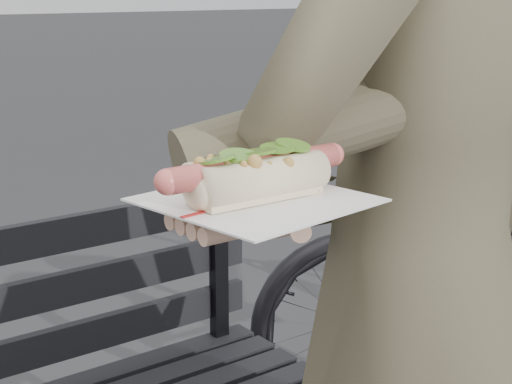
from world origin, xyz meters
The scene contains 2 objects.
person centered at (0.35, 0.08, 0.93)m, with size 0.68×0.45×1.86m, color #4E4834.
held_hotdog centered at (0.16, 0.04, 1.20)m, with size 0.62×0.32×0.20m.
Camera 1 is at (-0.46, -0.63, 1.37)m, focal length 55.00 mm.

